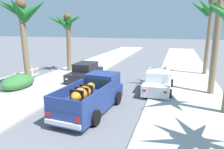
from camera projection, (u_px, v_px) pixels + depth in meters
name	position (u px, v px, depth m)	size (l,w,h in m)	color
sidewalk_left	(61.00, 79.00, 17.74)	(4.78, 60.00, 0.12)	beige
sidewalk_right	(187.00, 90.00, 14.71)	(4.78, 60.00, 0.12)	beige
curb_left	(71.00, 80.00, 17.46)	(0.16, 60.00, 0.10)	silver
curb_right	(172.00, 89.00, 15.00)	(0.16, 60.00, 0.10)	silver
pickup_truck	(92.00, 96.00, 11.12)	(2.50, 5.34, 1.80)	navy
car_right_near	(158.00, 82.00, 14.38)	(2.04, 4.27, 1.54)	silver
car_left_mid	(85.00, 72.00, 17.35)	(2.05, 4.27, 1.54)	black
palm_tree_left_fore	(210.00, 12.00, 18.13)	(3.52, 3.75, 7.11)	#846B4C
palm_tree_right_fore	(67.00, 25.00, 20.01)	(3.65, 3.32, 5.84)	brown
palm_tree_left_back	(22.00, 17.00, 14.50)	(4.30, 4.12, 6.45)	#846B4C
hedge_bush	(18.00, 82.00, 15.00)	(1.80, 2.80, 1.10)	#387538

